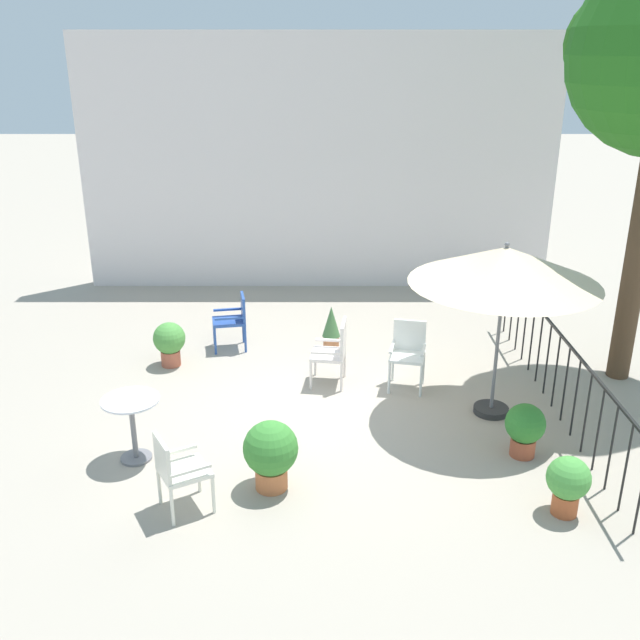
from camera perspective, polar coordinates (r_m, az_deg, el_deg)
ground_plane at (r=9.25m, az=-0.01°, el=-6.93°), size 60.00×60.00×0.00m
villa_facade at (r=13.37m, az=0.07°, el=12.37°), size 8.72×0.30×4.61m
terrace_railing at (r=9.43m, az=18.73°, el=-2.94°), size 0.03×5.51×1.01m
patio_umbrella_0 at (r=8.62m, az=14.83°, el=4.17°), size 2.27×2.27×2.23m
cafe_table_0 at (r=8.17m, az=-14.68°, el=-7.61°), size 0.64×0.64×0.76m
patio_chair_0 at (r=7.24m, az=-11.29°, el=-11.56°), size 0.62×0.62×0.85m
patio_chair_1 at (r=9.62m, az=1.35°, el=-2.34°), size 0.51×0.54×0.91m
patio_chair_2 at (r=10.84m, az=-6.75°, el=0.20°), size 0.56×0.50×0.85m
patio_chair_3 at (r=9.62m, az=7.27°, el=-2.39°), size 0.54×0.53×0.92m
potted_plant_0 at (r=10.79m, az=1.09°, el=-0.56°), size 0.27×0.27×0.69m
potted_plant_1 at (r=8.37m, az=16.31°, el=-8.30°), size 0.45×0.45×0.63m
potted_plant_2 at (r=10.45m, az=-11.82°, el=-1.67°), size 0.46×0.46×0.66m
potted_plant_3 at (r=7.49m, az=-3.81°, el=-10.53°), size 0.58×0.58×0.77m
potted_plant_4 at (r=7.54m, az=19.47°, el=-12.21°), size 0.43×0.43×0.63m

